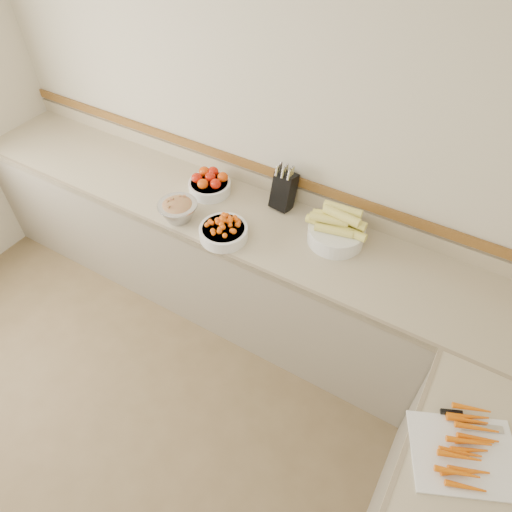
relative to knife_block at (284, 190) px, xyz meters
The scene contains 8 objects.
back_wall 0.37m from the knife_block, 155.77° to the left, with size 4.00×4.00×0.00m, color beige.
counter_back 0.65m from the knife_block, 134.83° to the right, with size 4.00×0.65×1.08m.
knife_block is the anchor object (origin of this frame).
tomato_bowl 0.50m from the knife_block, 166.82° to the right, with size 0.27×0.27×0.13m.
cherry_tomato_bowl 0.46m from the knife_block, 110.57° to the right, with size 0.28×0.28×0.15m.
corn_bowl 0.43m from the knife_block, 16.97° to the right, with size 0.36×0.33×0.24m.
rhubarb_bowl 0.65m from the knife_block, 138.61° to the right, with size 0.24×0.24×0.14m.
cutting_board 1.67m from the knife_block, 36.06° to the right, with size 0.51×0.46×0.06m.
Camera 1 is at (1.21, -0.10, 2.75)m, focal length 32.00 mm.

